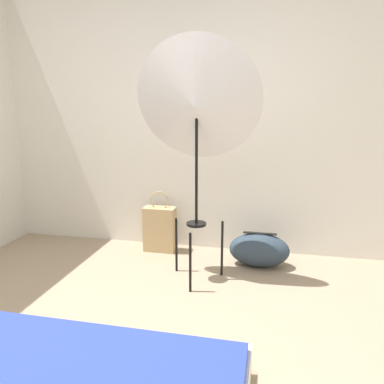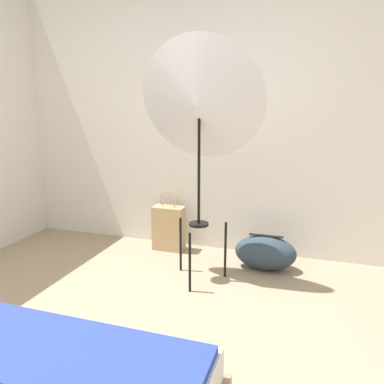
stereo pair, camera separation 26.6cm
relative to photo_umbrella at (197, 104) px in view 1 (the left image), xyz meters
name	(u,v)px [view 1 (the left image)]	position (x,y,z in m)	size (l,w,h in m)	color
wall_back	(177,112)	(-0.34, 0.74, -0.07)	(8.00, 0.05, 2.60)	silver
photo_umbrella	(197,104)	(0.00, 0.00, 0.00)	(0.95, 0.47, 1.85)	black
tote_bag	(160,229)	(-0.46, 0.53, -1.15)	(0.30, 0.15, 0.58)	tan
duffel_bag	(259,250)	(0.48, 0.36, -1.22)	(0.51, 0.29, 0.30)	#2D3D4C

